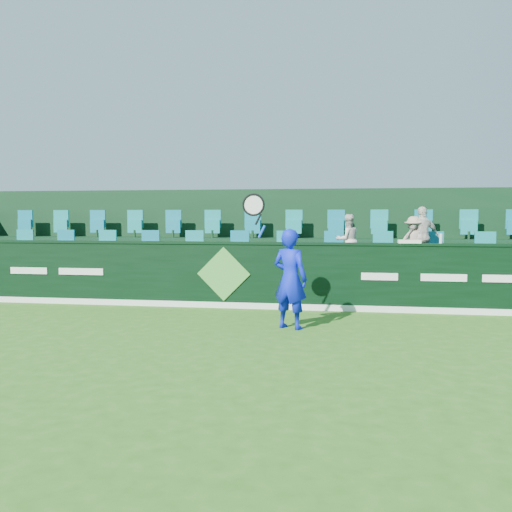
% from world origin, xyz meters
% --- Properties ---
extents(ground, '(60.00, 60.00, 0.00)m').
position_xyz_m(ground, '(0.00, 0.00, 0.00)').
color(ground, '#2C6818').
rests_on(ground, ground).
extents(sponsor_hoarding, '(16.00, 0.25, 1.35)m').
position_xyz_m(sponsor_hoarding, '(0.00, 4.00, 0.67)').
color(sponsor_hoarding, black).
rests_on(sponsor_hoarding, ground).
extents(stand_tier_front, '(16.00, 2.00, 0.80)m').
position_xyz_m(stand_tier_front, '(0.00, 5.10, 0.40)').
color(stand_tier_front, black).
rests_on(stand_tier_front, ground).
extents(stand_tier_back, '(16.00, 1.80, 1.30)m').
position_xyz_m(stand_tier_back, '(0.00, 7.00, 0.65)').
color(stand_tier_back, black).
rests_on(stand_tier_back, ground).
extents(stand_rear, '(16.00, 4.10, 2.60)m').
position_xyz_m(stand_rear, '(0.00, 7.44, 1.22)').
color(stand_rear, black).
rests_on(stand_rear, ground).
extents(seat_row_front, '(13.50, 0.50, 0.60)m').
position_xyz_m(seat_row_front, '(0.00, 5.50, 1.10)').
color(seat_row_front, '#106E85').
rests_on(seat_row_front, stand_tier_front).
extents(seat_row_back, '(13.50, 0.50, 0.60)m').
position_xyz_m(seat_row_back, '(0.00, 7.30, 1.60)').
color(seat_row_back, '#106E85').
rests_on(seat_row_back, stand_tier_back).
extents(tennis_player, '(1.21, 0.61, 2.31)m').
position_xyz_m(tennis_player, '(1.54, 2.01, 0.85)').
color(tennis_player, '#0B1BC9').
rests_on(tennis_player, ground).
extents(spectator_left, '(0.67, 0.60, 1.11)m').
position_xyz_m(spectator_left, '(2.48, 5.12, 1.36)').
color(spectator_left, silver).
rests_on(spectator_left, stand_tier_front).
extents(spectator_middle, '(0.81, 0.56, 1.28)m').
position_xyz_m(spectator_middle, '(4.04, 5.12, 1.44)').
color(spectator_middle, silver).
rests_on(spectator_middle, stand_tier_front).
extents(spectator_right, '(0.71, 0.43, 1.07)m').
position_xyz_m(spectator_right, '(3.86, 5.12, 1.33)').
color(spectator_right, tan).
rests_on(spectator_right, stand_tier_front).
extents(towel, '(0.43, 0.28, 0.06)m').
position_xyz_m(towel, '(3.66, 4.00, 1.38)').
color(towel, white).
rests_on(towel, sponsor_hoarding).
extents(drinks_bottle, '(0.06, 0.06, 0.19)m').
position_xyz_m(drinks_bottle, '(4.25, 4.00, 1.44)').
color(drinks_bottle, silver).
rests_on(drinks_bottle, sponsor_hoarding).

